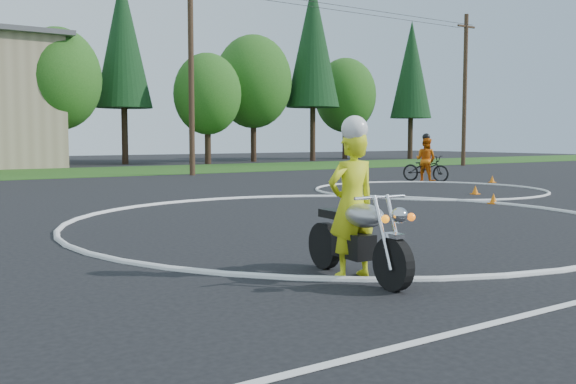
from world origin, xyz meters
TOP-DOWN VIEW (x-y plane):
  - ground at (0.00, 0.00)m, footprint 120.00×120.00m
  - grass_strip at (0.00, 27.00)m, footprint 120.00×10.00m
  - course_markings at (2.17, 4.35)m, footprint 19.05×19.05m
  - primary_motorcycle at (-3.52, -1.68)m, footprint 0.77×2.20m
  - rider_primary_grp at (-3.52, -1.54)m, footprint 0.75×0.52m
  - rider_second_grp at (11.22, 11.23)m, footprint 1.33×2.26m
  - traffic_cones at (5.16, 3.92)m, footprint 21.00×13.44m
  - treeline at (14.78, 34.61)m, footprint 38.20×8.10m
  - utility_poles at (5.00, 21.00)m, footprint 41.60×1.12m

SIDE VIEW (x-z plane):
  - ground at x=0.00m, z-range 0.00..0.00m
  - course_markings at x=2.17m, z-range -0.05..0.07m
  - grass_strip at x=0.00m, z-range 0.00..0.02m
  - traffic_cones at x=5.16m, z-range -0.01..0.29m
  - primary_motorcycle at x=-3.52m, z-range -0.02..1.14m
  - rider_second_grp at x=11.22m, z-range -0.30..1.75m
  - rider_primary_grp at x=-3.52m, z-range -0.04..2.11m
  - utility_poles at x=5.00m, z-range 0.20..10.20m
  - treeline at x=14.78m, z-range -0.64..13.88m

